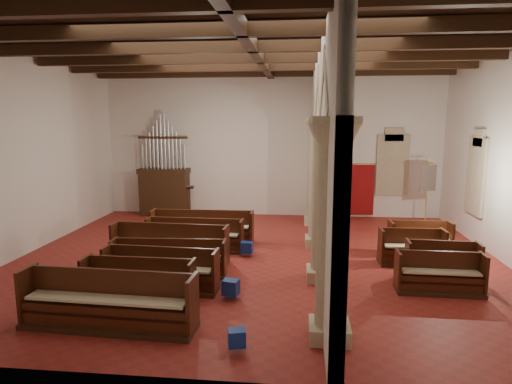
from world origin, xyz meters
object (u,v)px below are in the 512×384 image
Objects in this scene: processional_banner at (426,210)px; pipe_organ at (164,183)px; nave_pew_0 at (109,310)px; aisle_pew_0 at (439,279)px; lectern at (187,203)px.

pipe_organ is at bearing 155.53° from processional_banner.
pipe_organ is 10.27m from nave_pew_0.
pipe_organ is at bearing 141.05° from aisle_pew_0.
lectern is at bearing -0.70° from pipe_organ.
lectern is 9.47m from processional_banner.
pipe_organ is 11.80m from aisle_pew_0.
nave_pew_0 is (-8.21, -8.16, -0.46)m from processional_banner.
processional_banner is 11.58m from nave_pew_0.
aisle_pew_0 is (6.95, 2.46, -0.05)m from nave_pew_0.
pipe_organ is 10.44m from processional_banner.
lectern is 0.50× the size of processional_banner.
pipe_organ reaches higher than processional_banner.
processional_banner is at bearing -33.31° from lectern.
lectern is 11.02m from aisle_pew_0.
pipe_organ is at bearing 157.20° from lectern.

